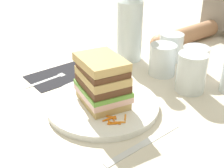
{
  "coord_description": "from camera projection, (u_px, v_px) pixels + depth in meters",
  "views": [
    {
      "loc": [
        0.52,
        -0.37,
        0.4
      ],
      "look_at": [
        0.01,
        0.03,
        0.06
      ],
      "focal_mm": 49.34,
      "sensor_mm": 36.0,
      "label": 1
    }
  ],
  "objects": [
    {
      "name": "knife",
      "position": [
        142.0,
        144.0,
        0.62
      ],
      "size": [
        0.02,
        0.2,
        0.0
      ],
      "color": "silver",
      "rests_on": "ground_plane"
    },
    {
      "name": "juice_glass",
      "position": [
        191.0,
        75.0,
        0.79
      ],
      "size": [
        0.08,
        0.08,
        0.1
      ],
      "color": "white",
      "rests_on": "ground_plane"
    },
    {
      "name": "carrot_shred_5",
      "position": [
        93.0,
        88.0,
        0.79
      ],
      "size": [
        0.03,
        0.01,
        0.0
      ],
      "primitive_type": "cylinder",
      "rotation": [
        0.0,
        1.57,
        2.97
      ],
      "color": "orange",
      "rests_on": "main_plate"
    },
    {
      "name": "carrot_shred_14",
      "position": [
        113.0,
        119.0,
        0.67
      ],
      "size": [
        0.02,
        0.01,
        0.0
      ],
      "primitive_type": "cylinder",
      "rotation": [
        0.0,
        1.57,
        2.76
      ],
      "color": "orange",
      "rests_on": "main_plate"
    },
    {
      "name": "carrot_shred_12",
      "position": [
        117.0,
        122.0,
        0.66
      ],
      "size": [
        0.01,
        0.02,
        0.0
      ],
      "primitive_type": "cylinder",
      "rotation": [
        0.0,
        1.57,
        1.07
      ],
      "color": "orange",
      "rests_on": "main_plate"
    },
    {
      "name": "carrot_shred_10",
      "position": [
        109.0,
        122.0,
        0.66
      ],
      "size": [
        0.02,
        0.02,
        0.0
      ],
      "primitive_type": "cylinder",
      "rotation": [
        0.0,
        1.57,
        2.53
      ],
      "color": "orange",
      "rests_on": "main_plate"
    },
    {
      "name": "carrot_shred_2",
      "position": [
        87.0,
        89.0,
        0.79
      ],
      "size": [
        0.0,
        0.02,
        0.0
      ],
      "primitive_type": "cylinder",
      "rotation": [
        0.0,
        1.57,
        1.6
      ],
      "color": "orange",
      "rests_on": "main_plate"
    },
    {
      "name": "carrot_shred_1",
      "position": [
        87.0,
        91.0,
        0.78
      ],
      "size": [
        0.01,
        0.02,
        0.0
      ],
      "primitive_type": "cylinder",
      "rotation": [
        0.0,
        1.57,
        4.15
      ],
      "color": "orange",
      "rests_on": "main_plate"
    },
    {
      "name": "carrot_shred_11",
      "position": [
        109.0,
        119.0,
        0.67
      ],
      "size": [
        0.01,
        0.03,
        0.0
      ],
      "primitive_type": "cylinder",
      "rotation": [
        0.0,
        1.57,
        4.61
      ],
      "color": "orange",
      "rests_on": "main_plate"
    },
    {
      "name": "carrot_shred_7",
      "position": [
        112.0,
        124.0,
        0.65
      ],
      "size": [
        0.01,
        0.02,
        0.0
      ],
      "primitive_type": "cylinder",
      "rotation": [
        0.0,
        1.57,
        4.1
      ],
      "color": "orange",
      "rests_on": "main_plate"
    },
    {
      "name": "carrot_shred_6",
      "position": [
        111.0,
        117.0,
        0.67
      ],
      "size": [
        0.03,
        0.02,
        0.0
      ],
      "primitive_type": "cylinder",
      "rotation": [
        0.0,
        1.57,
        0.49
      ],
      "color": "orange",
      "rests_on": "main_plate"
    },
    {
      "name": "napkin_dark",
      "position": [
        59.0,
        75.0,
        0.89
      ],
      "size": [
        0.12,
        0.17,
        0.0
      ],
      "primitive_type": "cube",
      "rotation": [
        0.0,
        0.0,
        -0.0
      ],
      "color": "black",
      "rests_on": "ground_plane"
    },
    {
      "name": "carrot_shred_8",
      "position": [
        125.0,
        118.0,
        0.67
      ],
      "size": [
        0.02,
        0.02,
        0.0
      ],
      "primitive_type": "cylinder",
      "rotation": [
        0.0,
        1.57,
        5.52
      ],
      "color": "orange",
      "rests_on": "main_plate"
    },
    {
      "name": "ground_plane",
      "position": [
        100.0,
        105.0,
        0.75
      ],
      "size": [
        3.0,
        3.0,
        0.0
      ],
      "primitive_type": "plane",
      "color": "beige"
    },
    {
      "name": "water_bottle",
      "position": [
        130.0,
        25.0,
        0.94
      ],
      "size": [
        0.08,
        0.08,
        0.26
      ],
      "color": "silver",
      "rests_on": "ground_plane"
    },
    {
      "name": "empty_tumbler_0",
      "position": [
        171.0,
        47.0,
        0.97
      ],
      "size": [
        0.08,
        0.08,
        0.09
      ],
      "primitive_type": "cylinder",
      "color": "silver",
      "rests_on": "ground_plane"
    },
    {
      "name": "main_plate",
      "position": [
        102.0,
        105.0,
        0.73
      ],
      "size": [
        0.27,
        0.27,
        0.02
      ],
      "primitive_type": "cylinder",
      "color": "white",
      "rests_on": "ground_plane"
    },
    {
      "name": "carrot_shred_3",
      "position": [
        89.0,
        83.0,
        0.81
      ],
      "size": [
        0.02,
        0.03,
        0.0
      ],
      "primitive_type": "cylinder",
      "rotation": [
        0.0,
        1.57,
        2.23
      ],
      "color": "orange",
      "rests_on": "main_plate"
    },
    {
      "name": "carrot_shred_13",
      "position": [
        114.0,
        123.0,
        0.66
      ],
      "size": [
        0.02,
        0.02,
        0.0
      ],
      "primitive_type": "cylinder",
      "rotation": [
        0.0,
        1.57,
        0.64
      ],
      "color": "orange",
      "rests_on": "main_plate"
    },
    {
      "name": "carrot_shred_4",
      "position": [
        84.0,
        85.0,
        0.8
      ],
      "size": [
        0.03,
        0.01,
        0.0
      ],
      "primitive_type": "cylinder",
      "rotation": [
        0.0,
        1.57,
        3.6
      ],
      "color": "orange",
      "rests_on": "main_plate"
    },
    {
      "name": "carrot_shred_0",
      "position": [
        92.0,
        90.0,
        0.78
      ],
      "size": [
        0.01,
        0.02,
        0.0
      ],
      "primitive_type": "cylinder",
      "rotation": [
        0.0,
        1.57,
        4.25
      ],
      "color": "orange",
      "rests_on": "main_plate"
    },
    {
      "name": "sandwich",
      "position": [
        102.0,
        82.0,
        0.7
      ],
      "size": [
        0.14,
        0.12,
        0.12
      ],
      "color": "tan",
      "rests_on": "main_plate"
    },
    {
      "name": "carrot_shred_9",
      "position": [
        121.0,
        122.0,
        0.66
      ],
      "size": [
        0.02,
        0.02,
        0.0
      ],
      "primitive_type": "cylinder",
      "rotation": [
        0.0,
        1.57,
        0.92
      ],
      "color": "orange",
      "rests_on": "main_plate"
    },
    {
      "name": "fork",
      "position": [
        53.0,
        77.0,
        0.87
      ],
      "size": [
        0.03,
        0.17,
        0.0
      ],
      "color": "silver",
      "rests_on": "napkin_dark"
    },
    {
      "name": "empty_tumbler_2",
      "position": [
        195.0,
        61.0,
        0.88
      ],
      "size": [
        0.08,
        0.08,
        0.08
      ],
      "primitive_type": "cylinder",
      "color": "silver",
      "rests_on": "ground_plane"
    },
    {
      "name": "empty_tumbler_3",
      "position": [
        162.0,
        60.0,
        0.88
      ],
      "size": [
        0.08,
        0.08,
        0.09
      ],
      "primitive_type": "cylinder",
      "color": "silver",
      "rests_on": "ground_plane"
    }
  ]
}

